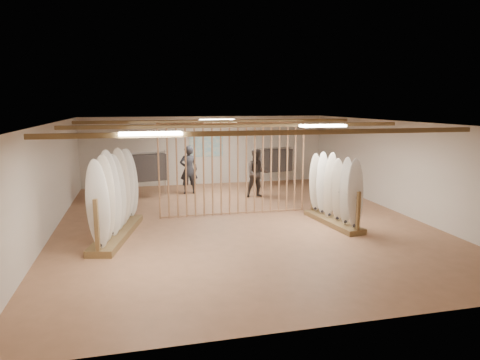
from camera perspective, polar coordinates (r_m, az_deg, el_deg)
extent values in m
plane|color=#A06F4D|center=(12.26, 0.00, -5.53)|extent=(12.00, 12.00, 0.00)
plane|color=gray|center=(11.82, 0.00, 7.66)|extent=(12.00, 12.00, 0.00)
plane|color=beige|center=(17.80, -4.52, 3.95)|extent=(12.00, 0.00, 12.00)
plane|color=beige|center=(6.43, 12.69, -7.43)|extent=(12.00, 0.00, 12.00)
plane|color=beige|center=(11.85, -24.22, -0.04)|extent=(0.00, 12.00, 12.00)
plane|color=beige|center=(13.99, 20.35, 1.65)|extent=(0.00, 12.00, 12.00)
cube|color=brown|center=(11.82, 0.00, 7.27)|extent=(9.50, 6.12, 0.10)
cube|color=white|center=(11.82, 0.00, 7.37)|extent=(1.20, 0.35, 0.06)
cylinder|color=#A77751|center=(12.44, -10.78, 1.12)|extent=(0.05, 0.05, 2.78)
cylinder|color=#A77751|center=(12.46, -9.59, 1.17)|extent=(0.05, 0.05, 2.78)
cylinder|color=#A77751|center=(12.48, -8.40, 1.22)|extent=(0.05, 0.05, 2.78)
cylinder|color=#A77751|center=(12.50, -7.22, 1.26)|extent=(0.05, 0.05, 2.78)
cylinder|color=#A77751|center=(12.53, -6.05, 1.31)|extent=(0.05, 0.05, 2.78)
cylinder|color=#A77751|center=(12.57, -4.87, 1.35)|extent=(0.05, 0.05, 2.78)
cylinder|color=#A77751|center=(12.61, -3.71, 1.40)|extent=(0.05, 0.05, 2.78)
cylinder|color=#A77751|center=(12.65, -2.56, 1.44)|extent=(0.05, 0.05, 2.78)
cylinder|color=#A77751|center=(12.70, -1.41, 1.48)|extent=(0.05, 0.05, 2.78)
cylinder|color=#A77751|center=(12.76, -0.27, 1.52)|extent=(0.05, 0.05, 2.78)
cylinder|color=#A77751|center=(12.82, 0.85, 1.56)|extent=(0.05, 0.05, 2.78)
cylinder|color=#A77751|center=(12.89, 1.97, 1.60)|extent=(0.05, 0.05, 2.78)
cylinder|color=#A77751|center=(12.96, 3.07, 1.64)|extent=(0.05, 0.05, 2.78)
cylinder|color=#A77751|center=(13.03, 4.16, 1.68)|extent=(0.05, 0.05, 2.78)
cylinder|color=#A77751|center=(13.11, 5.24, 1.72)|extent=(0.05, 0.05, 2.78)
cylinder|color=#A77751|center=(13.20, 6.31, 1.75)|extent=(0.05, 0.05, 2.78)
cylinder|color=#A77751|center=(13.29, 7.36, 1.78)|extent=(0.05, 0.05, 2.78)
cylinder|color=#A77751|center=(13.38, 8.40, 1.82)|extent=(0.05, 0.05, 2.78)
cube|color=#369BBD|center=(17.76, -4.52, 4.58)|extent=(1.40, 0.03, 0.90)
cube|color=brown|center=(11.30, -16.03, -6.88)|extent=(1.29, 3.20, 0.16)
cylinder|color=black|center=(11.05, -16.28, -1.83)|extent=(0.70, 3.01, 0.01)
ellipsoid|color=white|center=(9.75, -18.45, -3.02)|extent=(0.53, 0.18, 2.03)
ellipsoid|color=silver|center=(10.18, -17.67, -2.44)|extent=(0.53, 0.18, 2.03)
ellipsoid|color=white|center=(10.60, -16.96, -1.91)|extent=(0.53, 0.18, 2.03)
ellipsoid|color=white|center=(11.03, -16.30, -1.41)|extent=(0.53, 0.18, 2.03)
ellipsoid|color=silver|center=(11.46, -15.70, -0.96)|extent=(0.53, 0.18, 2.03)
ellipsoid|color=white|center=(11.90, -15.13, -0.54)|extent=(0.53, 0.18, 2.03)
ellipsoid|color=white|center=(12.33, -14.61, -0.14)|extent=(0.53, 0.18, 2.03)
cube|color=brown|center=(12.26, 12.27, -5.42)|extent=(0.80, 2.41, 0.14)
cylinder|color=black|center=(12.06, 12.42, -1.38)|extent=(0.29, 2.30, 0.01)
ellipsoid|color=white|center=(11.25, 15.13, -1.95)|extent=(0.46, 0.11, 1.76)
ellipsoid|color=white|center=(11.57, 14.01, -1.57)|extent=(0.46, 0.11, 1.76)
ellipsoid|color=silver|center=(11.88, 12.95, -1.22)|extent=(0.46, 0.11, 1.76)
ellipsoid|color=silver|center=(12.21, 11.94, -0.88)|extent=(0.46, 0.11, 1.76)
ellipsoid|color=white|center=(12.53, 10.99, -0.56)|extent=(0.46, 0.11, 1.76)
ellipsoid|color=silver|center=(12.87, 10.08, -0.26)|extent=(0.46, 0.11, 1.76)
cylinder|color=silver|center=(15.36, -12.61, 3.55)|extent=(1.53, 0.39, 0.03)
cube|color=black|center=(15.43, -12.54, 1.60)|extent=(1.50, 0.71, 0.95)
cylinder|color=silver|center=(15.47, -12.50, 0.68)|extent=(0.03, 0.03, 1.67)
cylinder|color=silver|center=(17.39, 4.79, 4.29)|extent=(1.47, 0.30, 0.03)
cube|color=black|center=(17.45, 4.76, 2.63)|extent=(1.43, 0.62, 0.91)
cylinder|color=silver|center=(17.49, 4.75, 1.85)|extent=(0.03, 0.03, 1.60)
imported|color=black|center=(15.91, -6.86, 1.79)|extent=(0.76, 0.53, 2.04)
imported|color=#332B27|center=(15.20, 2.32, 1.33)|extent=(0.98, 0.78, 1.97)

